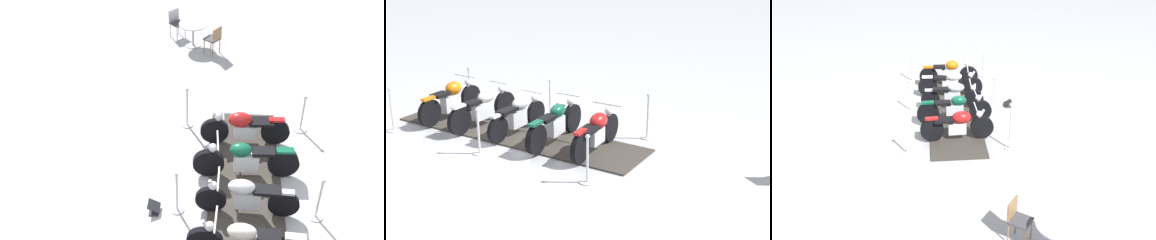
% 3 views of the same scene
% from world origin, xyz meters
% --- Properties ---
extents(ground_plane, '(80.00, 80.00, 0.00)m').
position_xyz_m(ground_plane, '(0.00, 0.00, 0.00)').
color(ground_plane, '#B2B2B7').
extents(display_platform, '(4.18, 6.58, 0.04)m').
position_xyz_m(display_platform, '(0.00, 0.00, 0.02)').
color(display_platform, '#38332D').
rests_on(display_platform, ground_plane).
extents(motorcycle_maroon, '(1.96, 1.01, 0.97)m').
position_xyz_m(motorcycle_maroon, '(0.89, 1.98, 0.51)').
color(motorcycle_maroon, black).
rests_on(motorcycle_maroon, display_platform).
extents(motorcycle_forest, '(2.18, 1.03, 1.00)m').
position_xyz_m(motorcycle_forest, '(0.44, 0.99, 0.49)').
color(motorcycle_forest, black).
rests_on(motorcycle_forest, display_platform).
extents(motorcycle_chrome, '(1.89, 1.07, 0.92)m').
position_xyz_m(motorcycle_chrome, '(-0.03, 0.02, 0.51)').
color(motorcycle_chrome, black).
rests_on(motorcycle_chrome, display_platform).
extents(motorcycle_cream, '(2.06, 1.20, 0.99)m').
position_xyz_m(motorcycle_cream, '(-0.49, -0.97, 0.50)').
color(motorcycle_cream, black).
rests_on(motorcycle_cream, display_platform).
extents(motorcycle_copper, '(2.05, 1.09, 1.01)m').
position_xyz_m(motorcycle_copper, '(-0.95, -1.95, 0.53)').
color(motorcycle_copper, black).
rests_on(motorcycle_copper, display_platform).
extents(stanchion_left_mid, '(0.30, 0.30, 1.08)m').
position_xyz_m(stanchion_left_mid, '(1.27, -0.59, 0.38)').
color(stanchion_left_mid, silver).
rests_on(stanchion_left_mid, ground_plane).
extents(stanchion_right_front, '(0.28, 0.28, 1.12)m').
position_xyz_m(stanchion_right_front, '(-0.09, 3.11, 0.41)').
color(stanchion_right_front, silver).
rests_on(stanchion_right_front, ground_plane).
extents(stanchion_right_mid, '(0.28, 0.28, 1.07)m').
position_xyz_m(stanchion_right_mid, '(-1.27, 0.59, 0.39)').
color(stanchion_right_mid, silver).
rests_on(stanchion_right_mid, ground_plane).
extents(stanchion_left_front, '(0.32, 0.32, 1.02)m').
position_xyz_m(stanchion_left_front, '(2.44, 1.92, 0.34)').
color(stanchion_left_front, silver).
rests_on(stanchion_left_front, ground_plane).
extents(stanchion_right_rear, '(0.33, 0.33, 1.02)m').
position_xyz_m(stanchion_right_rear, '(-2.44, -1.92, 0.33)').
color(stanchion_right_rear, silver).
rests_on(stanchion_right_rear, ground_plane).
extents(stanchion_left_rear, '(0.33, 0.33, 1.13)m').
position_xyz_m(stanchion_left_rear, '(0.09, -3.11, 0.37)').
color(stanchion_left_rear, silver).
rests_on(stanchion_left_rear, ground_plane).
extents(info_placard, '(0.35, 0.37, 0.22)m').
position_xyz_m(info_placard, '(-1.71, 0.75, 0.07)').
color(info_placard, '#333338').
rests_on(info_placard, ground_plane).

